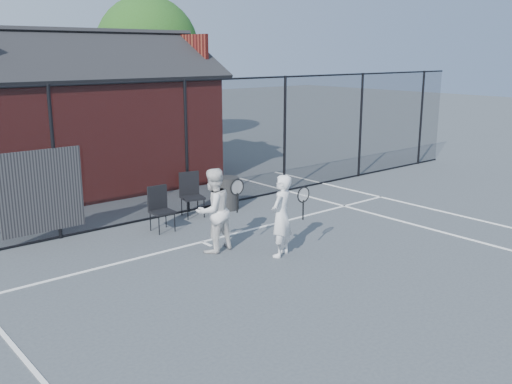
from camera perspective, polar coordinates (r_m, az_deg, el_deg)
ground at (r=8.96m, az=5.76°, el=-9.77°), size 80.00×80.00×0.00m
court_lines at (r=8.18m, az=12.55°, el=-12.40°), size 11.02×18.00×0.01m
fence at (r=12.26m, az=-12.07°, el=3.52°), size 22.04×3.00×3.00m
clubhouse at (r=16.15m, az=-16.33°, el=6.27°), size 6.50×4.36×4.19m
tree_right at (r=23.20m, az=-10.80°, el=13.92°), size 3.97×3.97×5.70m
player_front at (r=10.14m, az=2.55°, el=-2.39°), size 0.71×0.58×1.49m
player_back at (r=10.38m, az=-4.29°, el=-1.85°), size 0.87×0.67×1.55m
chair_left at (r=12.71m, az=-6.37°, el=-0.35°), size 0.56×0.57×0.96m
chair_right at (r=11.75m, az=-9.38°, el=-1.77°), size 0.45×0.46×0.90m
waste_bin at (r=13.28m, az=-2.85°, el=-0.12°), size 0.63×0.63×0.76m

